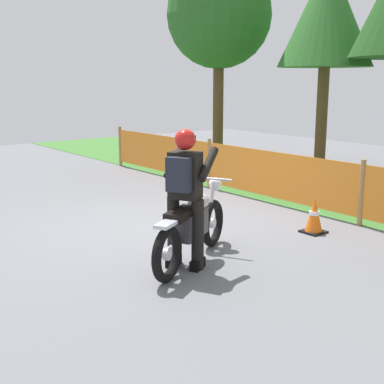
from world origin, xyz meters
TOP-DOWN VIEW (x-y plane):
  - ground at (0.00, 0.00)m, footprint 24.00×24.00m
  - grass_verge at (0.00, 5.07)m, footprint 24.00×5.05m
  - barrier_fence at (0.00, 2.54)m, footprint 11.21×0.08m
  - tree_leftmost at (-4.18, 4.77)m, footprint 2.71×2.71m
  - tree_near_left at (-1.80, 6.12)m, footprint 2.29×2.29m
  - motorcycle_lead at (1.55, -0.57)m, footprint 1.11×1.86m
  - rider_lead at (1.66, -0.76)m, footprint 0.71×0.79m
  - traffic_cone at (1.67, 1.65)m, footprint 0.32×0.32m

SIDE VIEW (x-z plane):
  - ground at x=0.00m, z-range -0.02..0.00m
  - grass_verge at x=0.00m, z-range 0.00..0.01m
  - traffic_cone at x=1.67m, z-range -0.01..0.52m
  - motorcycle_lead at x=1.55m, z-range -0.01..0.96m
  - barrier_fence at x=0.00m, z-range 0.02..1.07m
  - rider_lead at x=1.66m, z-range 0.11..1.80m
  - tree_near_left at x=-1.80m, z-range 1.24..6.35m
  - tree_leftmost at x=-4.18m, z-range 1.24..6.48m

